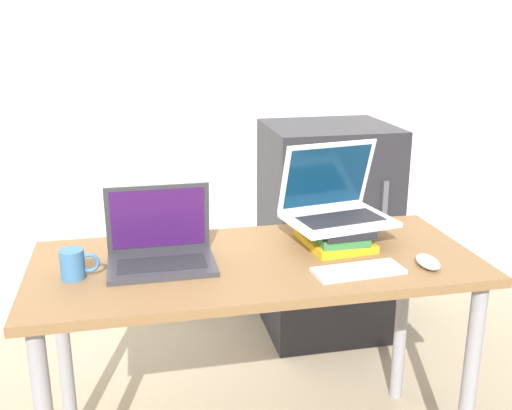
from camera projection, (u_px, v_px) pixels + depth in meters
The scene contains 9 objects.
wall_back at pixel (203, 52), 2.87m from camera, with size 8.00×0.05×2.70m.
desk at pixel (256, 287), 1.94m from camera, with size 1.41×0.62×0.77m.
laptop_left at pixel (160, 249), 1.86m from camera, with size 0.33×0.23×0.24m.
book_stack at pixel (336, 234), 2.02m from camera, with size 0.23×0.28×0.08m.
laptop_on_books at pixel (335, 205), 2.03m from camera, with size 0.38×0.31×0.26m.
wireless_keyboard at pixel (358, 270), 1.80m from camera, with size 0.28×0.13×0.01m.
mouse at pixel (428, 262), 1.84m from camera, with size 0.06×0.11×0.03m.
mug at pixel (74, 264), 1.75m from camera, with size 0.11×0.07×0.09m.
mini_fridge at pixel (326, 231), 2.91m from camera, with size 0.58×0.53×1.03m.
Camera 1 is at (-0.37, -1.42, 1.50)m, focal length 42.00 mm.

